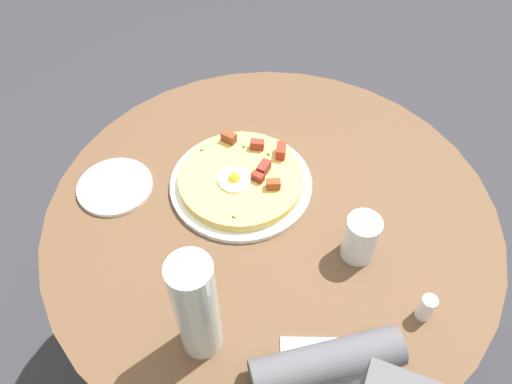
# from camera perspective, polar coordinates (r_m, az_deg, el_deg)

# --- Properties ---
(ground_plane) EXTENTS (6.00, 6.00, 0.00)m
(ground_plane) POSITION_cam_1_polar(r_m,az_deg,el_deg) (1.71, 1.18, -17.17)
(ground_plane) COLOR #2D2D33
(dining_table) EXTENTS (0.98, 0.98, 0.73)m
(dining_table) POSITION_cam_1_polar(r_m,az_deg,el_deg) (1.21, 1.60, -7.13)
(dining_table) COLOR brown
(dining_table) RESTS_ON ground_plane
(pizza_plate) EXTENTS (0.32, 0.32, 0.01)m
(pizza_plate) POSITION_cam_1_polar(r_m,az_deg,el_deg) (1.11, -1.73, 0.99)
(pizza_plate) COLOR silver
(pizza_plate) RESTS_ON dining_table
(breakfast_pizza) EXTENTS (0.28, 0.28, 0.05)m
(breakfast_pizza) POSITION_cam_1_polar(r_m,az_deg,el_deg) (1.10, -1.66, 1.68)
(breakfast_pizza) COLOR #D4B65B
(breakfast_pizza) RESTS_ON pizza_plate
(bread_plate) EXTENTS (0.17, 0.17, 0.01)m
(bread_plate) POSITION_cam_1_polar(r_m,az_deg,el_deg) (1.15, -15.92, 0.62)
(bread_plate) COLOR white
(bread_plate) RESTS_ON dining_table
(napkin) EXTENTS (0.19, 0.21, 0.00)m
(napkin) POSITION_cam_1_polar(r_m,az_deg,el_deg) (0.91, 8.63, -20.33)
(napkin) COLOR white
(napkin) RESTS_ON dining_table
(fork) EXTENTS (0.08, 0.17, 0.00)m
(fork) POSITION_cam_1_polar(r_m,az_deg,el_deg) (0.91, 8.56, -19.17)
(fork) COLOR silver
(fork) RESTS_ON napkin
(water_glass) EXTENTS (0.07, 0.07, 0.10)m
(water_glass) POSITION_cam_1_polar(r_m,az_deg,el_deg) (0.99, 11.97, -5.19)
(water_glass) COLOR silver
(water_glass) RESTS_ON dining_table
(water_bottle) EXTENTS (0.07, 0.07, 0.25)m
(water_bottle) POSITION_cam_1_polar(r_m,az_deg,el_deg) (0.82, -6.89, -13.16)
(water_bottle) COLOR silver
(water_bottle) RESTS_ON dining_table
(salt_shaker) EXTENTS (0.03, 0.03, 0.06)m
(salt_shaker) POSITION_cam_1_polar(r_m,az_deg,el_deg) (0.97, 19.00, -12.48)
(salt_shaker) COLOR white
(salt_shaker) RESTS_ON dining_table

